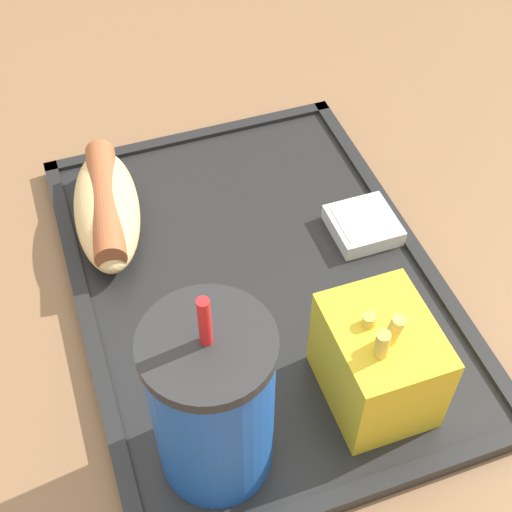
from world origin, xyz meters
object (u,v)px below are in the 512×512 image
(soda_cup, at_px, (212,404))
(sauce_cup_mayo, at_px, (363,225))
(fries_carton, at_px, (378,361))
(hot_dog_far, at_px, (106,207))

(soda_cup, distance_m, sauce_cup_mayo, 0.24)
(soda_cup, height_order, fries_carton, soda_cup)
(hot_dog_far, xyz_separation_m, sauce_cup_mayo, (-0.08, -0.20, -0.01))
(soda_cup, height_order, hot_dog_far, soda_cup)
(soda_cup, distance_m, hot_dog_far, 0.24)
(hot_dog_far, distance_m, fries_carton, 0.27)
(soda_cup, height_order, sauce_cup_mayo, soda_cup)
(hot_dog_far, relative_size, fries_carton, 1.47)
(soda_cup, relative_size, hot_dog_far, 1.16)
(soda_cup, distance_m, fries_carton, 0.12)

